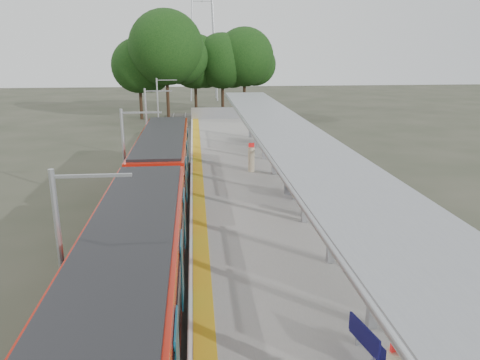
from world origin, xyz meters
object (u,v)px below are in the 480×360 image
Objects in this scene: bench_far at (259,135)px; info_pillar_far at (251,159)px; litter_bin at (306,206)px; bench_mid at (293,186)px; train at (154,198)px; bench_near at (367,341)px.

info_pillar_far is (-1.65, -8.75, 0.16)m from bench_far.
bench_mid is at bearing 89.37° from litter_bin.
info_pillar_far is (-1.53, 5.14, 0.23)m from bench_mid.
info_pillar_far is (5.22, 7.98, -0.28)m from train.
litter_bin is (1.50, -8.04, -0.31)m from info_pillar_far.
info_pillar_far is 8.19m from litter_bin.
train is 7.35m from bench_mid.
train is 6.75m from litter_bin.
train is at bearing -97.10° from bench_far.
bench_far is at bearing 89.50° from litter_bin.
bench_mid reaches higher than litter_bin.
bench_near is 18.05m from info_pillar_far.
bench_mid is 0.87× the size of bench_far.
bench_far is at bearing 95.68° from bench_mid.
bench_near is 10.03m from litter_bin.
bench_far is at bearing 76.46° from bench_near.
bench_far is (0.99, 26.78, 0.14)m from bench_near.
info_pillar_far is (-0.66, 18.03, 0.29)m from bench_near.
bench_mid is (6.76, 2.84, -0.51)m from train.
info_pillar_far reaches higher than bench_near.
litter_bin is at bearing -0.54° from train.
bench_mid reaches higher than bench_near.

